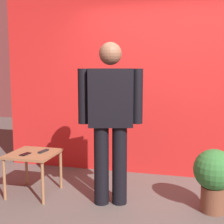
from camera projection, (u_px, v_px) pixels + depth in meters
ground_plane at (153, 222)px, 2.97m from camera, size 12.00×12.00×0.00m
back_wall_red at (167, 83)px, 4.23m from camera, size 4.98×0.12×2.71m
standing_person at (110, 116)px, 3.28m from camera, size 0.72×0.36×1.82m
side_table at (33, 158)px, 3.62m from camera, size 0.56×0.56×0.52m
cell_phone at (25, 154)px, 3.52m from camera, size 0.09×0.15×0.01m
tv_remote at (43, 151)px, 3.64m from camera, size 0.07×0.17×0.02m
potted_plant at (214, 175)px, 3.15m from camera, size 0.44×0.44×0.69m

